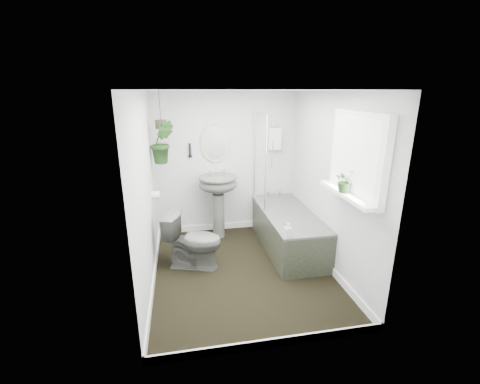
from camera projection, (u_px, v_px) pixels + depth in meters
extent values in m
cube|color=black|center=(242.00, 270.00, 4.30)|extent=(2.30, 2.80, 0.02)
cube|color=white|center=(242.00, 89.00, 3.61)|extent=(2.30, 2.80, 0.02)
cube|color=silver|center=(226.00, 164.00, 5.28)|extent=(2.30, 0.02, 2.30)
cube|color=silver|center=(275.00, 236.00, 2.63)|extent=(2.30, 0.02, 2.30)
cube|color=silver|center=(145.00, 193.00, 3.75)|extent=(0.02, 2.80, 2.30)
cube|color=silver|center=(330.00, 183.00, 4.16)|extent=(0.02, 2.80, 2.30)
cube|color=white|center=(242.00, 267.00, 4.28)|extent=(2.30, 2.80, 0.10)
cube|color=white|center=(275.00, 139.00, 5.23)|extent=(0.20, 0.10, 0.35)
ellipsoid|color=#BBB386|center=(215.00, 143.00, 5.10)|extent=(0.46, 0.03, 0.62)
cylinder|color=black|center=(190.00, 150.00, 5.05)|extent=(0.04, 0.04, 0.22)
cylinder|color=white|center=(156.00, 195.00, 4.49)|extent=(0.11, 0.11, 0.11)
cube|color=white|center=(358.00, 155.00, 3.34)|extent=(0.08, 1.00, 0.90)
cube|color=white|center=(347.00, 194.00, 3.45)|extent=(0.18, 1.00, 0.04)
cube|color=white|center=(354.00, 156.00, 3.33)|extent=(0.01, 0.86, 0.76)
imported|color=#50524C|center=(193.00, 240.00, 4.29)|extent=(0.84, 0.63, 0.77)
imported|color=black|center=(345.00, 181.00, 3.42)|extent=(0.26, 0.23, 0.25)
imported|color=black|center=(162.00, 142.00, 4.54)|extent=(0.36, 0.30, 0.61)
imported|color=black|center=(288.00, 230.00, 3.92)|extent=(0.09, 0.09, 0.18)
cylinder|color=#382C21|center=(161.00, 124.00, 4.46)|extent=(0.16, 0.16, 0.12)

